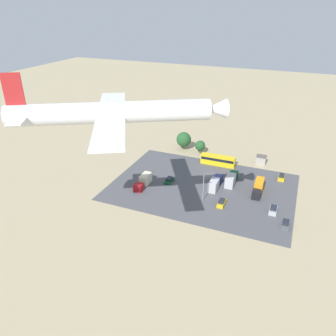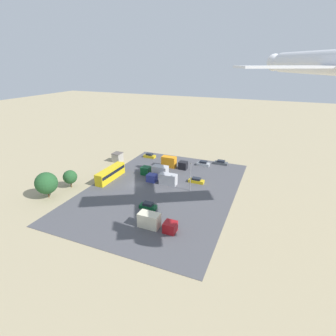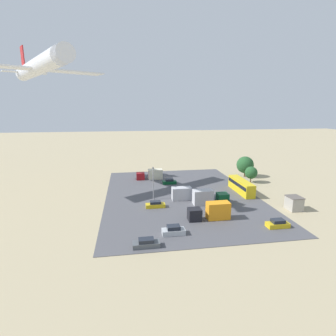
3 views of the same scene
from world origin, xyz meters
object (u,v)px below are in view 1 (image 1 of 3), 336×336
Objects in this scene: parked_car_0 at (222,203)px; parked_car_3 at (273,210)px; parked_car_4 at (169,180)px; bus at (218,160)px; parked_truck_2 at (258,188)px; parked_truck_0 at (231,179)px; shed_building at (261,160)px; parked_truck_1 at (215,183)px; airplane at (118,112)px; parked_truck_3 at (144,181)px; parked_car_1 at (285,224)px; parked_car_2 at (281,177)px.

parked_car_3 is at bearing 7.43° from parked_car_0.
parked_car_0 is 1.08× the size of parked_car_4.
parked_truck_2 is (-15.71, 13.47, -0.22)m from bus.
parked_truck_0 is at bearing 141.88° from parked_car_3.
parked_truck_0 is at bearing 70.22° from shed_building.
bus is 15.94m from parked_truck_1.
parked_truck_1 reaches higher than parked_car_0.
parked_truck_2 reaches higher than parked_truck_1.
bus is 2.89× the size of parked_car_4.
parked_car_4 is at bearing 171.97° from parked_car_3.
parked_car_3 is 0.49× the size of parked_truck_0.
parked_truck_1 is at bearing 9.73° from parked_truck_2.
parked_truck_2 is 0.23× the size of airplane.
parked_car_3 is 0.50× the size of parked_truck_3.
parked_truck_3 reaches higher than parked_car_1.
parked_car_1 is (-24.61, 27.44, -1.23)m from bus.
parked_car_2 is 43.57m from parked_truck_3.
parked_truck_0 reaches higher than parked_car_3.
parked_truck_2 is (-8.51, 2.05, 0.02)m from parked_truck_0.
parked_car_2 is at bearing -151.94° from parked_truck_3.
shed_building is at bearing 108.03° from parked_car_1.
airplane is at bearing 95.79° from parked_car_4.
parked_car_0 is 13.45m from parked_truck_2.
bus reaches higher than parked_car_3.
parked_car_4 is 0.47× the size of parked_truck_2.
parked_car_2 is at bearing 119.84° from airplane.
parked_car_4 is 45.30m from airplane.
parked_truck_2 is (-26.46, -4.33, 0.95)m from parked_car_4.
shed_building reaches higher than parked_car_3.
shed_building is 0.29× the size of bus.
parked_truck_0 is 1.02× the size of parked_truck_3.
parked_truck_0 reaches higher than parked_car_1.
parked_car_3 is at bearing -20.55° from parked_truck_1.
parked_car_3 is (-13.58, -1.77, 0.08)m from parked_car_0.
parked_car_1 is 0.50× the size of parked_truck_1.
airplane is at bearing -119.62° from parked_car_0.
airplane is at bearing 69.61° from shed_building.
airplane reaches higher than parked_truck_1.
airplane reaches higher than parked_truck_3.
parked_car_1 is at bearing 96.15° from airplane.
bus reaches higher than parked_car_1.
airplane is (10.71, 34.68, 30.61)m from parked_truck_1.
parked_car_2 is 35.64m from parked_car_4.
bus is at bearing 142.25° from airplane.
parked_truck_2 reaches higher than parked_car_2.
parked_truck_2 is 1.04× the size of parked_truck_3.
parked_truck_2 is (-8.25, -10.58, 0.99)m from parked_car_0.
bus is 36.88m from parked_car_1.
parked_truck_2 is (8.91, -13.97, 1.01)m from parked_car_1.
parked_truck_1 is at bearing 11.75° from bus.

